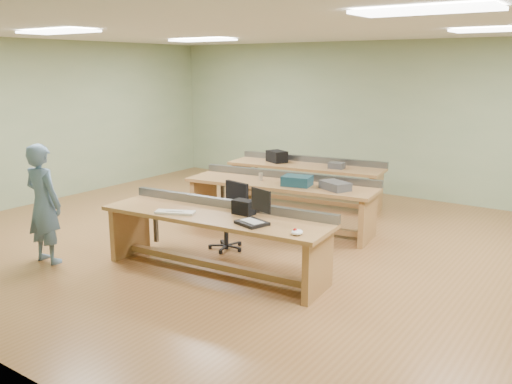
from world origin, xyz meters
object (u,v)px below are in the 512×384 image
(workbench_front, at_px, (216,229))
(workbench_mid, at_px, (281,194))
(parts_bin_teal, at_px, (297,181))
(person, at_px, (44,204))
(mug, at_px, (291,183))
(drinks_can, at_px, (261,177))
(workbench_back, at_px, (306,175))
(parts_bin_grey, at_px, (335,186))
(camera_bag, at_px, (244,207))
(task_chair, at_px, (229,225))
(laptop_base, at_px, (252,223))

(workbench_front, distance_m, workbench_mid, 2.05)
(parts_bin_teal, bearing_deg, person, -124.72)
(person, relative_size, parts_bin_teal, 3.70)
(mug, bearing_deg, drinks_can, 170.88)
(workbench_front, height_order, drinks_can, drinks_can)
(workbench_back, relative_size, parts_bin_teal, 6.93)
(person, relative_size, parts_bin_grey, 3.57)
(workbench_mid, bearing_deg, parts_bin_grey, -6.58)
(workbench_back, bearing_deg, camera_bag, -80.10)
(task_chair, bearing_deg, workbench_mid, 96.30)
(workbench_front, xyz_separation_m, workbench_back, (-0.79, 3.59, -0.00))
(person, height_order, drinks_can, person)
(person, relative_size, laptop_base, 4.68)
(task_chair, distance_m, mug, 1.22)
(parts_bin_teal, xyz_separation_m, parts_bin_grey, (0.60, 0.08, -0.01))
(workbench_front, height_order, laptop_base, workbench_front)
(drinks_can, bearing_deg, workbench_mid, 9.12)
(person, height_order, task_chair, person)
(task_chair, xyz_separation_m, parts_bin_teal, (0.42, 1.16, 0.48))
(person, height_order, parts_bin_teal, person)
(laptop_base, distance_m, camera_bag, 0.46)
(parts_bin_teal, bearing_deg, laptop_base, -72.97)
(workbench_back, height_order, parts_bin_teal, parts_bin_teal)
(laptop_base, bearing_deg, person, -145.55)
(parts_bin_grey, bearing_deg, workbench_mid, -179.02)
(person, distance_m, drinks_can, 3.26)
(mug, relative_size, drinks_can, 1.10)
(parts_bin_teal, bearing_deg, drinks_can, 179.14)
(camera_bag, bearing_deg, mug, 102.44)
(drinks_can, bearing_deg, camera_bag, -61.38)
(workbench_back, relative_size, person, 1.87)
(mug, bearing_deg, person, -124.80)
(workbench_back, xyz_separation_m, person, (-1.26, -4.58, 0.23))
(workbench_mid, height_order, mug, workbench_mid)
(task_chair, height_order, mug, task_chair)
(laptop_base, height_order, parts_bin_teal, parts_bin_teal)
(mug, bearing_deg, workbench_front, -88.00)
(workbench_back, bearing_deg, parts_bin_grey, -56.02)
(laptop_base, xyz_separation_m, parts_bin_teal, (-0.63, 2.07, 0.06))
(parts_bin_teal, relative_size, mug, 3.27)
(workbench_front, bearing_deg, parts_bin_teal, 85.09)
(laptop_base, distance_m, drinks_can, 2.46)
(laptop_base, height_order, parts_bin_grey, parts_bin_grey)
(camera_bag, xyz_separation_m, mug, (-0.35, 1.68, -0.04))
(parts_bin_grey, bearing_deg, workbench_back, 131.62)
(person, bearing_deg, laptop_base, -164.28)
(workbench_front, xyz_separation_m, workbench_mid, (-0.34, 2.02, 0.00))
(workbench_mid, height_order, workbench_back, same)
(workbench_back, xyz_separation_m, drinks_can, (0.10, -1.62, 0.25))
(camera_bag, distance_m, mug, 1.72)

